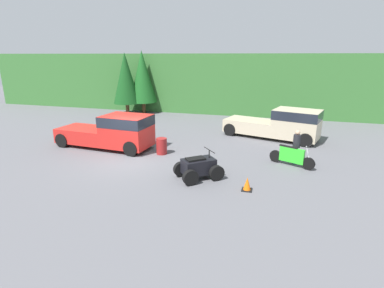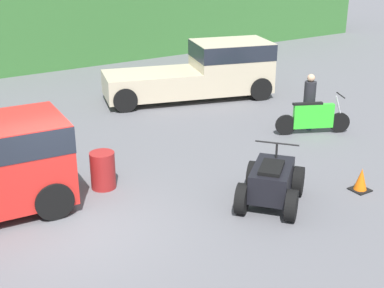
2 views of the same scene
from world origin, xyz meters
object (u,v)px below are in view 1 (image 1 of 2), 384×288
pickup_truck_red (114,131)px  dirt_bike (292,156)px  quad_atv (198,168)px  pickup_truck_second (281,123)px  steel_barrel (162,146)px  traffic_cone (247,184)px  rider_person (296,146)px

pickup_truck_red → dirt_bike: pickup_truck_red is taller
pickup_truck_red → quad_atv: pickup_truck_red is taller
pickup_truck_second → quad_atv: bearing=-98.1°
dirt_bike → steel_barrel: dirt_bike is taller
traffic_cone → steel_barrel: size_ratio=0.62×
pickup_truck_second → rider_person: 4.51m
dirt_bike → traffic_cone: size_ratio=3.80×
pickup_truck_red → quad_atv: size_ratio=2.57×
pickup_truck_red → rider_person: pickup_truck_red is taller
pickup_truck_second → quad_atv: (-3.41, -7.60, -0.54)m
rider_person → traffic_cone: rider_person is taller
pickup_truck_red → rider_person: (9.92, 0.22, -0.11)m
quad_atv → rider_person: bearing=-3.1°
dirt_bike → quad_atv: 4.80m
pickup_truck_second → rider_person: bearing=-64.8°
pickup_truck_second → steel_barrel: 7.92m
pickup_truck_second → steel_barrel: size_ratio=7.09×
traffic_cone → rider_person: bearing=62.6°
quad_atv → rider_person: rider_person is taller
pickup_truck_red → pickup_truck_second: same height
quad_atv → traffic_cone: quad_atv is taller
quad_atv → rider_person: size_ratio=1.33×
pickup_truck_red → traffic_cone: (7.97, -3.56, -0.78)m
pickup_truck_second → dirt_bike: size_ratio=2.98×
traffic_cone → dirt_bike: bearing=62.3°
dirt_bike → rider_person: size_ratio=1.23×
pickup_truck_red → quad_atv: 6.52m
rider_person → traffic_cone: bearing=-105.2°
quad_atv → traffic_cone: size_ratio=4.11×
pickup_truck_second → traffic_cone: size_ratio=11.34×
dirt_bike → quad_atv: bearing=-120.1°
rider_person → dirt_bike: bearing=-102.5°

